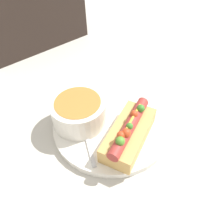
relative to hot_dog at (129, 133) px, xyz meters
The scene contains 5 objects.
ground_plane 0.07m from the hot_dog, 82.08° to the left, with size 4.00×4.00×0.00m, color #BCB7AD.
dinner_plate 0.07m from the hot_dog, 82.08° to the left, with size 0.26×0.26×0.02m.
hot_dog is the anchor object (origin of this frame).
soup_bowl 0.12m from the hot_dog, 111.62° to the left, with size 0.12×0.12×0.06m.
spoon 0.11m from the hot_dog, 114.03° to the left, with size 0.08×0.15×0.01m.
Camera 1 is at (-0.21, -0.24, 0.38)m, focal length 35.00 mm.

